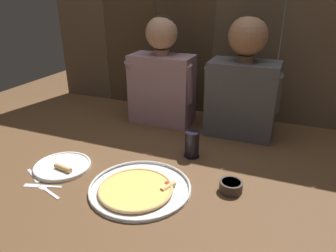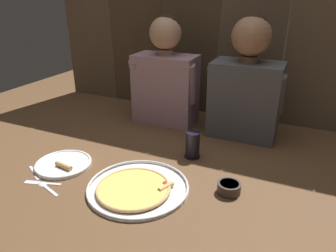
{
  "view_description": "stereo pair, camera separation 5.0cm",
  "coord_description": "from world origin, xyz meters",
  "px_view_note": "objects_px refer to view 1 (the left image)",
  "views": [
    {
      "loc": [
        0.45,
        -1.04,
        0.71
      ],
      "look_at": [
        -0.01,
        0.1,
        0.18
      ],
      "focal_mm": 33.4,
      "sensor_mm": 36.0,
      "label": 1
    },
    {
      "loc": [
        0.5,
        -1.02,
        0.71
      ],
      "look_at": [
        -0.01,
        0.1,
        0.18
      ],
      "focal_mm": 33.4,
      "sensor_mm": 36.0,
      "label": 2
    }
  ],
  "objects_px": {
    "pizza_tray": "(139,188)",
    "dinner_plate": "(63,166)",
    "diner_left": "(162,75)",
    "diner_right": "(243,81)",
    "dipping_bowl": "(231,186)",
    "drinking_glass": "(192,144)"
  },
  "relations": [
    {
      "from": "pizza_tray",
      "to": "dinner_plate",
      "type": "distance_m",
      "value": 0.38
    },
    {
      "from": "pizza_tray",
      "to": "dinner_plate",
      "type": "bearing_deg",
      "value": 176.56
    },
    {
      "from": "diner_left",
      "to": "diner_right",
      "type": "bearing_deg",
      "value": 0.09
    },
    {
      "from": "dipping_bowl",
      "to": "diner_left",
      "type": "distance_m",
      "value": 0.8
    },
    {
      "from": "drinking_glass",
      "to": "diner_left",
      "type": "height_order",
      "value": "diner_left"
    },
    {
      "from": "dinner_plate",
      "to": "dipping_bowl",
      "type": "bearing_deg",
      "value": 8.44
    },
    {
      "from": "pizza_tray",
      "to": "diner_right",
      "type": "xyz_separation_m",
      "value": [
        0.26,
        0.68,
        0.28
      ]
    },
    {
      "from": "drinking_glass",
      "to": "dipping_bowl",
      "type": "relative_size",
      "value": 1.38
    },
    {
      "from": "dinner_plate",
      "to": "diner_right",
      "type": "height_order",
      "value": "diner_right"
    },
    {
      "from": "pizza_tray",
      "to": "dipping_bowl",
      "type": "height_order",
      "value": "dipping_bowl"
    },
    {
      "from": "dipping_bowl",
      "to": "diner_right",
      "type": "relative_size",
      "value": 0.15
    },
    {
      "from": "pizza_tray",
      "to": "diner_right",
      "type": "height_order",
      "value": "diner_right"
    },
    {
      "from": "dinner_plate",
      "to": "pizza_tray",
      "type": "bearing_deg",
      "value": -3.44
    },
    {
      "from": "diner_left",
      "to": "diner_right",
      "type": "xyz_separation_m",
      "value": [
        0.45,
        0.0,
        0.01
      ]
    },
    {
      "from": "drinking_glass",
      "to": "dipping_bowl",
      "type": "height_order",
      "value": "drinking_glass"
    },
    {
      "from": "dipping_bowl",
      "to": "drinking_glass",
      "type": "bearing_deg",
      "value": 137.34
    },
    {
      "from": "pizza_tray",
      "to": "diner_left",
      "type": "bearing_deg",
      "value": 105.59
    },
    {
      "from": "pizza_tray",
      "to": "diner_left",
      "type": "relative_size",
      "value": 0.67
    },
    {
      "from": "pizza_tray",
      "to": "diner_right",
      "type": "bearing_deg",
      "value": 69.03
    },
    {
      "from": "dinner_plate",
      "to": "diner_left",
      "type": "height_order",
      "value": "diner_left"
    },
    {
      "from": "dipping_bowl",
      "to": "diner_right",
      "type": "bearing_deg",
      "value": 97.27
    },
    {
      "from": "drinking_glass",
      "to": "dipping_bowl",
      "type": "bearing_deg",
      "value": -42.66
    }
  ]
}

